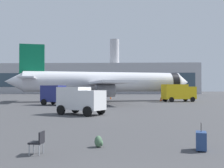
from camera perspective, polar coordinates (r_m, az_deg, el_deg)
name	(u,v)px	position (r m, az deg, el deg)	size (l,w,h in m)	color
airplane_at_gate	(104,82)	(50.08, -1.78, 0.41)	(35.33, 32.17, 10.50)	white
service_truck	(58,94)	(39.34, -11.79, -2.19)	(5.27, 3.86, 2.90)	navy
fuel_truck	(178,92)	(49.65, 14.30, -1.73)	(6.44, 4.09, 3.20)	yellow
cargo_van	(80,99)	(24.68, -6.91, -3.31)	(4.82, 3.97, 2.60)	white
safety_cone_near	(163,98)	(56.50, 11.03, -3.07)	(0.44, 0.44, 0.73)	#F2590C
safety_cone_mid	(47,98)	(57.65, -13.94, -3.06)	(0.44, 0.44, 0.65)	#F2590C
safety_cone_far	(111,97)	(60.82, -0.29, -2.91)	(0.44, 0.44, 0.80)	#F2590C
safety_cone_outer	(161,99)	(53.11, 10.62, -3.18)	(0.44, 0.44, 0.78)	#F2590C
rolling_suitcase	(201,141)	(11.18, 18.89, -11.62)	(0.55, 0.72, 1.10)	navy
traveller_backpack	(99,142)	(11.22, -2.92, -12.45)	(0.36, 0.40, 0.48)	#476B4C
gate_chair	(38,141)	(10.34, -15.80, -11.91)	(0.52, 0.52, 0.86)	black
terminal_building	(82,79)	(125.47, -6.50, 1.12)	(107.41, 18.14, 25.77)	#B2B2B7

